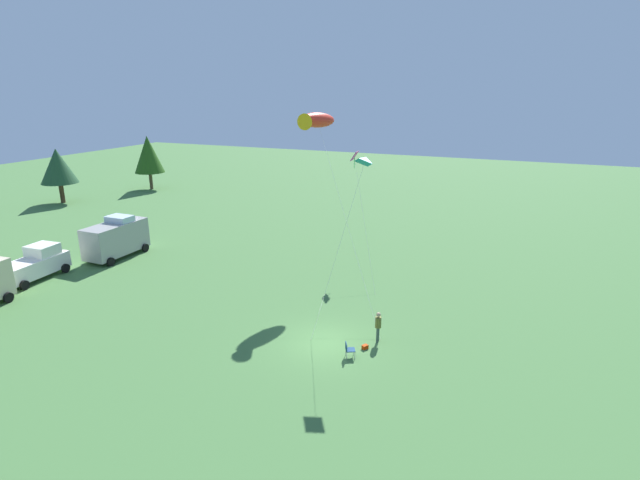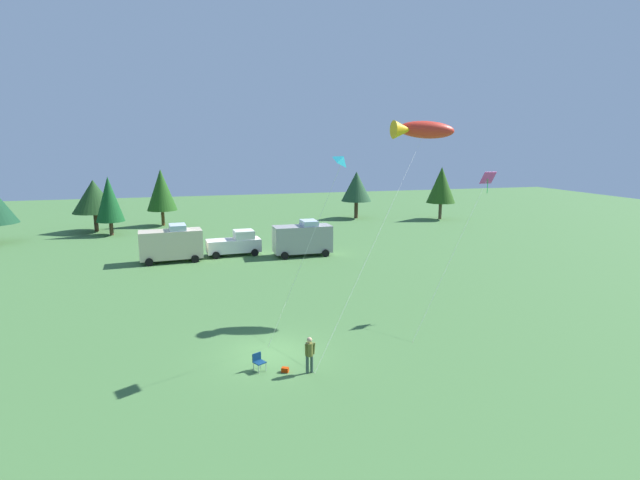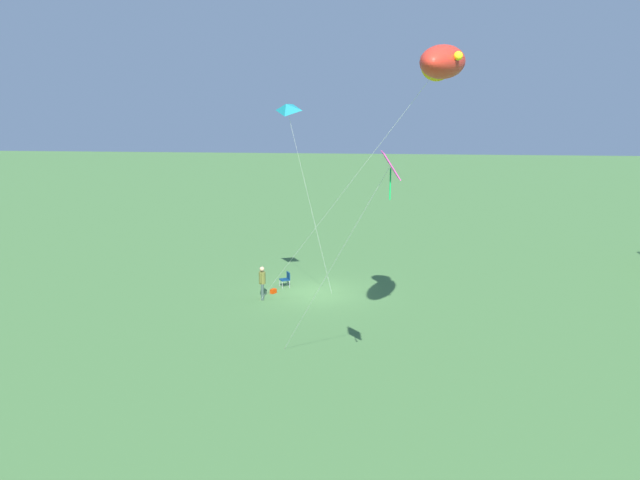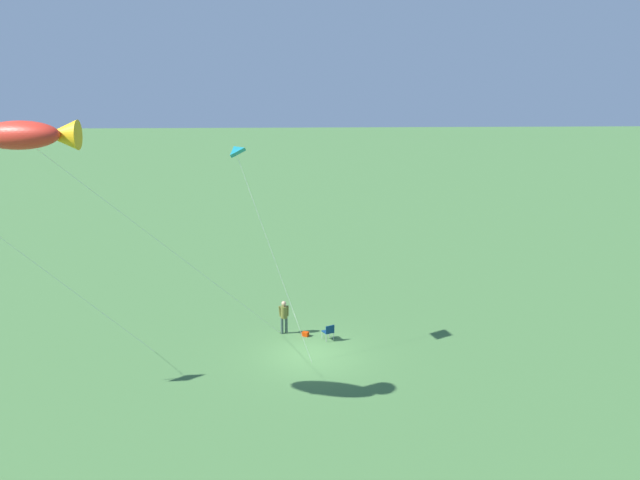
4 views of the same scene
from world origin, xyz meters
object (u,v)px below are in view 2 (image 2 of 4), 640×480
Objects in this scene: kite_diamond_rainbow at (486,183)px; backpack_on_grass at (285,370)px; van_motorhome_grey at (303,238)px; kite_delta_teal at (343,161)px; person_kite_flyer at (309,352)px; truck_white_pickup at (235,244)px; kite_large_fish at (420,130)px; van_camper_beige at (171,244)px; folding_chair at (258,360)px.

backpack_on_grass is at bearing -158.05° from kite_diamond_rainbow.
van_motorhome_grey is 0.62× the size of kite_diamond_rainbow.
kite_diamond_rainbow is at bearing 22.01° from kite_delta_teal.
truck_white_pickup is at bearing 173.57° from person_kite_flyer.
kite_delta_teal is (2.10, 1.65, 8.62)m from person_kite_flyer.
person_kite_flyer is 0.34× the size of truck_white_pickup.
kite_diamond_rainbow is (3.65, -1.78, -3.19)m from kite_large_fish.
van_camper_beige is 5.93m from truck_white_pickup.
person_kite_flyer is 0.32× the size of van_motorhome_grey.
folding_chair is 24.28m from van_camper_beige.
person_kite_flyer is 25.94m from truck_white_pickup.
truck_white_pickup is 23.00m from kite_large_fish.
van_motorhome_grey is at bearing -7.46° from van_camper_beige.
backpack_on_grass is at bearing -94.53° from truck_white_pickup.
kite_delta_teal is at bearing -98.65° from van_motorhome_grey.
van_motorhome_grey is at bearing 102.18° from kite_large_fish.
person_kite_flyer is at bearing -102.90° from van_motorhome_grey.
backpack_on_grass is 25.57m from truck_white_pickup.
kite_delta_teal is at bearing 21.73° from backpack_on_grass.
kite_large_fish is 1.19× the size of kite_delta_teal.
backpack_on_grass is 0.06× the size of truck_white_pickup.
kite_diamond_rainbow is at bearing -25.96° from kite_large_fish.
van_motorhome_grey is 24.06m from kite_delta_teal.
kite_diamond_rainbow reaches higher than truck_white_pickup.
kite_diamond_rainbow is (14.90, 5.01, 7.58)m from folding_chair.
kite_delta_teal is (-3.38, -22.44, 8.00)m from van_motorhome_grey.
van_camper_beige is 27.62m from kite_diamond_rainbow.
kite_delta_teal is at bearing 120.29° from person_kite_flyer.
van_motorhome_grey is (11.92, -0.71, 0.00)m from van_camper_beige.
van_motorhome_grey reaches higher than truck_white_pickup.
backpack_on_grass is at bearing 37.82° from folding_chair.
kite_large_fish is (10.10, 7.31, 11.14)m from backpack_on_grass.
kite_diamond_rainbow reaches higher than folding_chair.
van_camper_beige is (-4.20, 23.89, 1.16)m from folding_chair.
van_camper_beige reaches higher than folding_chair.
person_kite_flyer is 0.20× the size of kite_diamond_rainbow.
van_camper_beige is 0.63× the size of kite_diamond_rainbow.
van_camper_beige is 0.55× the size of kite_delta_teal.
person_kite_flyer is 5.44× the size of backpack_on_grass.
truck_white_pickup reaches higher than folding_chair.
folding_chair is 16.99m from kite_large_fish.
van_motorhome_grey is 19.33m from kite_large_fish.
van_motorhome_grey is at bearing 74.54° from backpack_on_grass.
folding_chair is at bearing -170.34° from kite_delta_teal.
kite_large_fish is at bearing 35.91° from backpack_on_grass.
folding_chair is at bearing -84.07° from van_camper_beige.
person_kite_flyer reaches higher than folding_chair.
van_camper_beige is 1.08× the size of truck_white_pickup.
folding_chair is at bearing -108.49° from van_motorhome_grey.
kite_large_fish is (9.02, 7.70, 10.23)m from person_kite_flyer.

